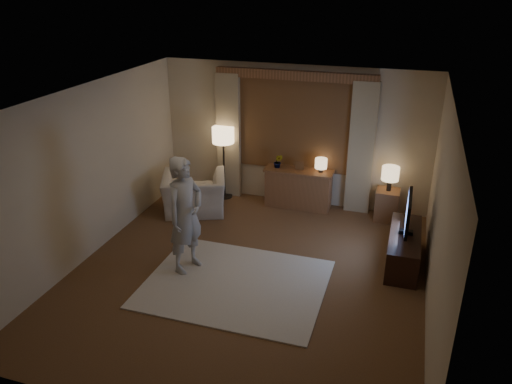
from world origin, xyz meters
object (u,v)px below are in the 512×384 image
at_px(sideboard, 298,189).
at_px(tv_stand, 404,248).
at_px(side_table, 387,205).
at_px(person, 185,215).
at_px(armchair, 194,194).

height_order(sideboard, tv_stand, sideboard).
xyz_separation_m(sideboard, side_table, (1.62, -0.05, -0.07)).
xyz_separation_m(tv_stand, person, (-3.03, -1.13, 0.64)).
distance_m(armchair, person, 2.01).
height_order(sideboard, armchair, armchair).
bearing_deg(side_table, armchair, -167.25).
bearing_deg(person, tv_stand, -50.02).
xyz_separation_m(side_table, tv_stand, (0.35, -1.44, -0.03)).
bearing_deg(side_table, person, -136.17).
distance_m(armchair, tv_stand, 3.79).
bearing_deg(tv_stand, sideboard, 143.06).
distance_m(side_table, person, 3.76).
bearing_deg(sideboard, person, -111.90).
relative_size(tv_stand, person, 0.81).
bearing_deg(armchair, person, 89.35).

